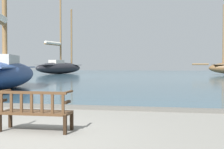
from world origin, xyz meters
TOP-DOWN VIEW (x-y plane):
  - ground_plane at (0.00, 0.00)m, footprint 160.00×160.00m
  - harbor_water at (0.00, 44.00)m, footprint 100.00×80.00m
  - quay_edge_kerb at (0.00, 3.85)m, footprint 40.00×0.30m
  - park_bench at (0.01, 0.50)m, footprint 1.61×0.54m
  - sailboat_outer_port at (-15.39, 41.95)m, footprint 6.61×11.94m
  - sailboat_outer_starboard at (-6.89, 10.43)m, footprint 5.96×11.05m

SIDE VIEW (x-z plane):
  - ground_plane at x=0.00m, z-range 0.00..0.00m
  - harbor_water at x=0.00m, z-range 0.00..0.08m
  - quay_edge_kerb at x=0.00m, z-range 0.00..0.12m
  - park_bench at x=0.01m, z-range 0.01..0.93m
  - sailboat_outer_starboard at x=-6.89m, z-range -5.73..8.08m
  - sailboat_outer_port at x=-15.39m, z-range -6.03..8.83m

